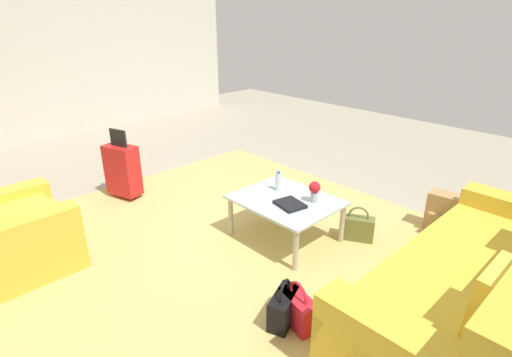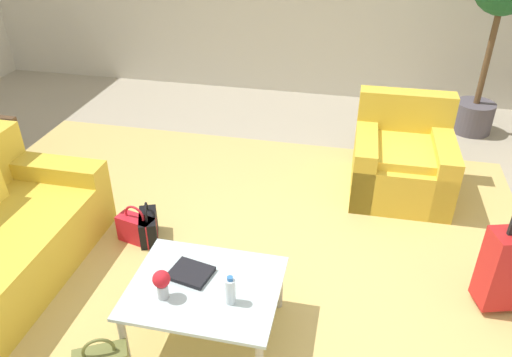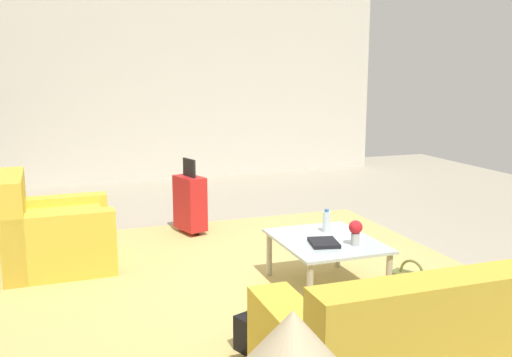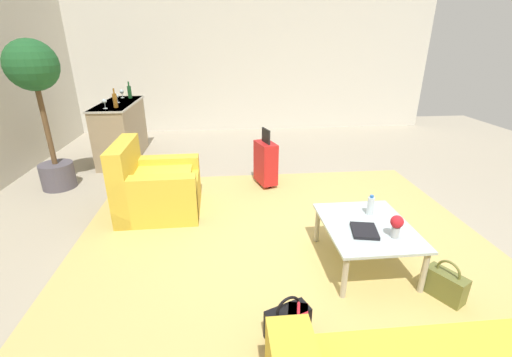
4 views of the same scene
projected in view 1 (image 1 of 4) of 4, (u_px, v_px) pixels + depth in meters
name	position (u px, v px, depth m)	size (l,w,h in m)	color
ground_plane	(221.00, 240.00, 3.96)	(12.00, 12.00, 0.00)	#A89E89
wall_right	(29.00, 47.00, 6.74)	(0.12, 8.00, 3.10)	beige
area_rug	(247.00, 275.00, 3.43)	(5.20, 4.40, 0.01)	tan
couch	(488.00, 293.00, 2.76)	(0.99, 2.39, 0.89)	gold
coffee_table	(286.00, 204.00, 3.87)	(0.96, 0.78, 0.43)	silver
water_bottle	(278.00, 181.00, 4.01)	(0.06, 0.06, 0.20)	silver
coffee_table_book	(290.00, 204.00, 3.71)	(0.26, 0.22, 0.03)	black
flower_vase	(315.00, 190.00, 3.75)	(0.11, 0.11, 0.21)	#B2B7BC
suitcase_red	(122.00, 169.00, 4.76)	(0.45, 0.33, 0.85)	red
handbag_black	(284.00, 307.00, 2.88)	(0.25, 0.35, 0.36)	black
handbag_olive	(357.00, 227.00, 3.94)	(0.35, 0.28, 0.36)	olive
handbag_red	(298.00, 309.00, 2.85)	(0.34, 0.21, 0.36)	red
backpack_tan	(442.00, 212.00, 4.09)	(0.32, 0.28, 0.40)	tan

